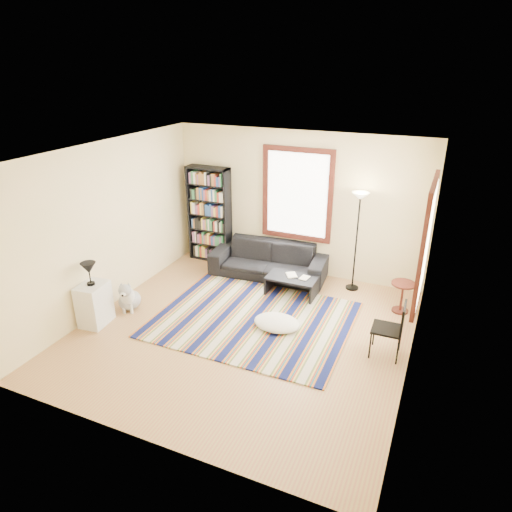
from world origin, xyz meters
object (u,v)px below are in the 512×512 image
at_px(sofa, 269,260).
at_px(bookshelf, 209,215).
at_px(folding_chair, 387,329).
at_px(dog, 129,294).
at_px(floor_lamp, 356,242).
at_px(white_cabinet, 94,304).
at_px(floor_cushion, 277,323).
at_px(coffee_table, 292,286).
at_px(side_table, 402,297).

bearing_deg(sofa, bookshelf, 164.52).
bearing_deg(folding_chair, dog, -176.24).
height_order(floor_lamp, white_cabinet, floor_lamp).
distance_m(floor_cushion, dog, 2.59).
xyz_separation_m(coffee_table, floor_lamp, (0.96, 0.69, 0.75)).
distance_m(sofa, side_table, 2.63).
relative_size(side_table, dog, 0.99).
xyz_separation_m(floor_lamp, folding_chair, (0.89, -1.89, -0.50)).
xyz_separation_m(bookshelf, coffee_table, (2.14, -0.86, -0.82)).
distance_m(coffee_table, side_table, 1.92).
height_order(floor_lamp, side_table, floor_lamp).
xyz_separation_m(floor_lamp, white_cabinet, (-3.56, -2.89, -0.58)).
xyz_separation_m(coffee_table, floor_cushion, (0.16, -1.16, -0.09)).
relative_size(bookshelf, floor_cushion, 2.64).
height_order(sofa, coffee_table, sofa).
height_order(sofa, white_cabinet, white_cabinet).
bearing_deg(coffee_table, white_cabinet, -139.71).
bearing_deg(bookshelf, folding_chair, -27.27).
relative_size(bookshelf, dog, 3.66).
bearing_deg(floor_lamp, bookshelf, 176.87).
height_order(floor_cushion, white_cabinet, white_cabinet).
height_order(floor_cushion, dog, dog).
distance_m(coffee_table, floor_cushion, 1.17).
bearing_deg(white_cabinet, sofa, 49.74).
xyz_separation_m(sofa, folding_chair, (2.55, -1.79, 0.10)).
height_order(floor_cushion, floor_lamp, floor_lamp).
relative_size(bookshelf, folding_chair, 2.33).
distance_m(floor_lamp, dog, 4.11).
xyz_separation_m(folding_chair, dog, (-4.24, -0.40, -0.16)).
distance_m(bookshelf, folding_chair, 4.54).
bearing_deg(sofa, coffee_table, -45.58).
height_order(coffee_table, white_cabinet, white_cabinet).
bearing_deg(floor_cushion, floor_lamp, 66.60).
xyz_separation_m(floor_cushion, folding_chair, (1.70, -0.04, 0.34)).
xyz_separation_m(coffee_table, white_cabinet, (-2.59, -2.20, 0.17)).
bearing_deg(floor_lamp, white_cabinet, -140.88).
height_order(bookshelf, floor_cushion, bookshelf).
distance_m(sofa, folding_chair, 3.12).
bearing_deg(bookshelf, white_cabinet, -98.34).
xyz_separation_m(sofa, side_table, (2.60, -0.42, -0.06)).
distance_m(coffee_table, white_cabinet, 3.40).
bearing_deg(white_cabinet, bookshelf, 75.62).
height_order(floor_cushion, side_table, side_table).
xyz_separation_m(floor_cushion, dog, (-2.55, -0.43, 0.18)).
height_order(side_table, dog, dog).
relative_size(floor_lamp, side_table, 3.44).
bearing_deg(side_table, floor_cushion, -142.58).
xyz_separation_m(coffee_table, side_table, (1.91, 0.18, 0.09)).
bearing_deg(floor_lamp, coffee_table, -144.24).
distance_m(floor_cushion, floor_lamp, 2.19).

